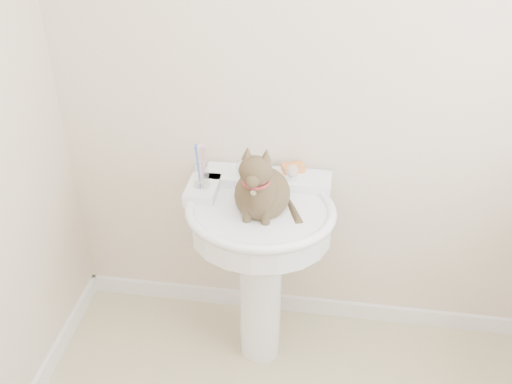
% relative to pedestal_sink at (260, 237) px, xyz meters
% --- Properties ---
extents(wall_back, '(2.20, 0.00, 2.50)m').
position_rel_pedestal_sink_xyz_m(wall_back, '(0.18, 0.29, 0.58)').
color(wall_back, beige).
rests_on(wall_back, ground).
extents(baseboard_back, '(2.20, 0.02, 0.09)m').
position_rel_pedestal_sink_xyz_m(baseboard_back, '(0.18, 0.28, -0.62)').
color(baseboard_back, white).
rests_on(baseboard_back, floor).
extents(pedestal_sink, '(0.62, 0.61, 0.85)m').
position_rel_pedestal_sink_xyz_m(pedestal_sink, '(0.00, 0.00, 0.00)').
color(pedestal_sink, white).
rests_on(pedestal_sink, floor).
extents(faucet, '(0.28, 0.12, 0.14)m').
position_rel_pedestal_sink_xyz_m(faucet, '(0.00, 0.15, 0.22)').
color(faucet, silver).
rests_on(faucet, pedestal_sink).
extents(soap_bar, '(0.10, 0.08, 0.03)m').
position_rel_pedestal_sink_xyz_m(soap_bar, '(0.11, 0.24, 0.20)').
color(soap_bar, orange).
rests_on(soap_bar, pedestal_sink).
extents(toothbrush_cup, '(0.07, 0.07, 0.19)m').
position_rel_pedestal_sink_xyz_m(toothbrush_cup, '(-0.25, 0.07, 0.23)').
color(toothbrush_cup, silver).
rests_on(toothbrush_cup, pedestal_sink).
extents(cat, '(0.24, 0.30, 0.44)m').
position_rel_pedestal_sink_xyz_m(cat, '(0.01, -0.01, 0.24)').
color(cat, brown).
rests_on(cat, pedestal_sink).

